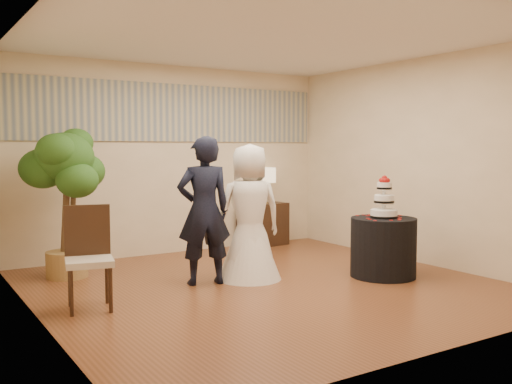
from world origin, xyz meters
TOP-DOWN VIEW (x-y plane):
  - floor at (0.00, 0.00)m, footprint 5.00×5.00m
  - ceiling at (0.00, 0.00)m, footprint 5.00×5.00m
  - wall_back at (0.00, 2.50)m, footprint 5.00×0.06m
  - wall_front at (0.00, -2.50)m, footprint 5.00×0.06m
  - wall_left at (-2.50, 0.00)m, footprint 0.06×5.00m
  - wall_right at (2.50, 0.00)m, footprint 0.06×5.00m
  - mural_border at (0.00, 2.48)m, footprint 4.90×0.02m
  - groom at (-0.57, 0.46)m, footprint 0.70×0.54m
  - bride at (-0.00, 0.39)m, footprint 0.94×0.92m
  - cake_table at (1.46, -0.37)m, footprint 0.92×0.92m
  - wedding_cake at (1.46, -0.37)m, footprint 0.33×0.33m
  - console at (1.42, 2.26)m, footprint 0.87×0.48m
  - table_lamp at (1.42, 2.26)m, footprint 0.29×0.29m
  - ficus_tree at (-1.84, 1.67)m, footprint 1.07×1.07m
  - side_chair at (-2.00, 0.11)m, footprint 0.56×0.57m

SIDE VIEW (x-z plane):
  - floor at x=0.00m, z-range 0.00..0.00m
  - console at x=1.42m, z-range 0.00..0.69m
  - cake_table at x=1.46m, z-range 0.00..0.73m
  - side_chair at x=-2.00m, z-range 0.00..1.01m
  - bride at x=0.00m, z-range 0.00..1.63m
  - groom at x=-0.57m, z-range 0.00..1.72m
  - ficus_tree at x=-1.84m, z-range 0.00..1.86m
  - table_lamp at x=1.42m, z-range 0.69..1.27m
  - wedding_cake at x=1.46m, z-range 0.73..1.25m
  - wall_back at x=0.00m, z-range 0.00..2.80m
  - wall_front at x=0.00m, z-range 0.00..2.80m
  - wall_left at x=-2.50m, z-range 0.00..2.80m
  - wall_right at x=2.50m, z-range 0.00..2.80m
  - mural_border at x=0.00m, z-range 1.68..2.52m
  - ceiling at x=0.00m, z-range 2.80..2.80m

